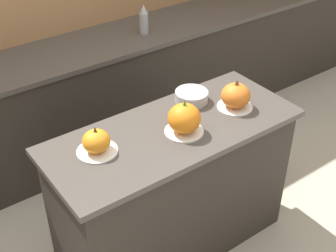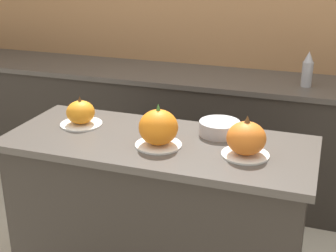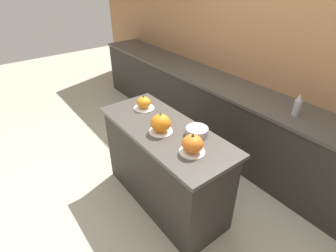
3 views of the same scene
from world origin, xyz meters
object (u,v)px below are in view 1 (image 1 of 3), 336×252
at_px(pumpkin_cake_left, 96,142).
at_px(bottle_tall, 144,20).
at_px(pumpkin_cake_center, 184,119).
at_px(pumpkin_cake_right, 236,96).
at_px(mixing_bowl, 191,97).

distance_m(pumpkin_cake_left, bottle_tall, 1.50).
xyz_separation_m(pumpkin_cake_center, bottle_tall, (0.56, 1.23, 0.03)).
relative_size(pumpkin_cake_center, pumpkin_cake_right, 1.03).
bearing_deg(bottle_tall, pumpkin_cake_right, -98.06).
relative_size(pumpkin_cake_right, mixing_bowl, 1.06).
xyz_separation_m(pumpkin_cake_left, pumpkin_cake_center, (0.46, -0.12, 0.02)).
xyz_separation_m(pumpkin_cake_center, mixing_bowl, (0.23, 0.22, -0.05)).
xyz_separation_m(pumpkin_cake_left, pumpkin_cake_right, (0.85, -0.10, 0.02)).
bearing_deg(pumpkin_cake_center, bottle_tall, 65.47).
height_order(pumpkin_cake_right, mixing_bowl, pumpkin_cake_right).
bearing_deg(pumpkin_cake_left, bottle_tall, 47.29).
bearing_deg(pumpkin_cake_center, pumpkin_cake_right, 3.40).
height_order(pumpkin_cake_center, pumpkin_cake_right, pumpkin_cake_center).
bearing_deg(bottle_tall, mixing_bowl, -108.32).
bearing_deg(bottle_tall, pumpkin_cake_left, -132.71).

